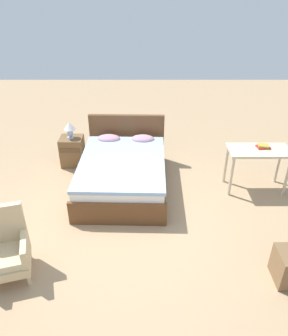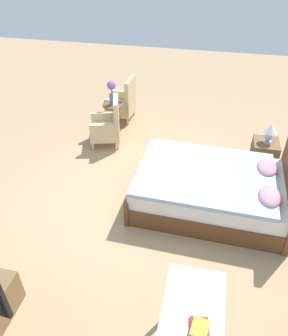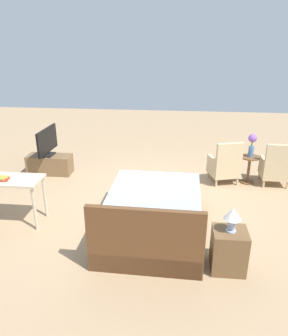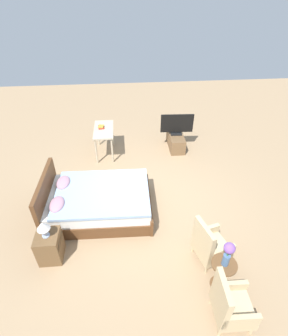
% 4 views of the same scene
% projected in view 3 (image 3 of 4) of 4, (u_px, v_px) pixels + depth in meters
% --- Properties ---
extents(ground_plane, '(16.00, 16.00, 0.00)m').
position_uv_depth(ground_plane, '(147.00, 201.00, 6.13)').
color(ground_plane, '#A38460').
extents(bed, '(1.54, 2.20, 0.96)m').
position_uv_depth(bed, '(153.00, 215.00, 5.05)').
color(bed, brown).
rests_on(bed, ground_plane).
extents(armchair_by_window_left, '(0.56, 0.56, 0.92)m').
position_uv_depth(armchair_by_window_left, '(276.00, 168.00, 6.66)').
color(armchair_by_window_left, '#CCB284').
rests_on(armchair_by_window_left, ground_plane).
extents(armchair_by_window_right, '(0.67, 0.67, 0.92)m').
position_uv_depth(armchair_by_window_right, '(225.00, 166.00, 6.76)').
color(armchair_by_window_right, '#CCB284').
rests_on(armchair_by_window_right, ground_plane).
extents(side_table, '(0.40, 0.40, 0.58)m').
position_uv_depth(side_table, '(249.00, 166.00, 6.76)').
color(side_table, brown).
rests_on(side_table, ground_plane).
extents(flower_vase, '(0.17, 0.17, 0.48)m').
position_uv_depth(flower_vase, '(252.00, 143.00, 6.57)').
color(flower_vase, '#4C709E').
rests_on(flower_vase, side_table).
extents(nightstand, '(0.44, 0.41, 0.58)m').
position_uv_depth(nightstand, '(229.00, 250.00, 4.25)').
color(nightstand, brown).
rests_on(nightstand, ground_plane).
extents(table_lamp, '(0.22, 0.22, 0.33)m').
position_uv_depth(table_lamp, '(233.00, 216.00, 4.06)').
color(table_lamp, '#9EADC6').
rests_on(table_lamp, nightstand).
extents(tv_stand, '(0.96, 0.40, 0.42)m').
position_uv_depth(tv_stand, '(50.00, 164.00, 7.29)').
color(tv_stand, brown).
rests_on(tv_stand, ground_plane).
extents(tv_flatscreen, '(0.22, 0.92, 0.61)m').
position_uv_depth(tv_flatscreen, '(47.00, 141.00, 7.09)').
color(tv_flatscreen, black).
rests_on(tv_flatscreen, tv_stand).
extents(vanity_desk, '(1.04, 0.52, 0.77)m').
position_uv_depth(vanity_desk, '(9.00, 185.00, 5.22)').
color(vanity_desk, beige).
rests_on(vanity_desk, ground_plane).
extents(book_stack, '(0.23, 0.18, 0.05)m').
position_uv_depth(book_stack, '(1.00, 179.00, 5.12)').
color(book_stack, '#AD2823').
rests_on(book_stack, vanity_desk).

